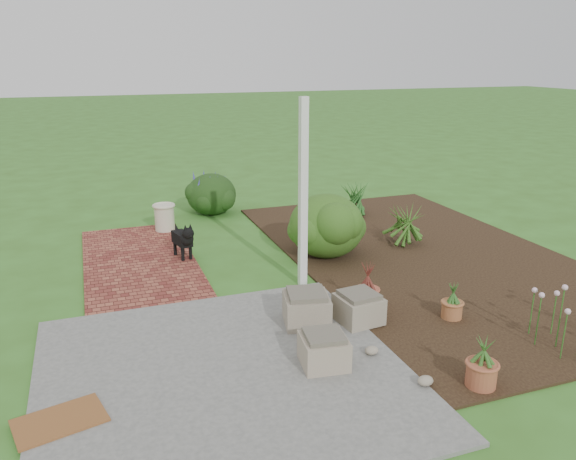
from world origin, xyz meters
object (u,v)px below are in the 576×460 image
object	(u,v)px
cream_ceramic_urn	(164,218)
stone_trough_near	(324,351)
black_dog	(183,238)
evergreen_shrub	(327,224)

from	to	relation	value
cream_ceramic_urn	stone_trough_near	bearing A→B (deg)	-80.58
black_dog	cream_ceramic_urn	bearing A→B (deg)	79.48
black_dog	cream_ceramic_urn	xyz separation A→B (m)	(-0.07, 1.54, -0.09)
black_dog	evergreen_shrub	distance (m)	2.18
black_dog	evergreen_shrub	world-z (taller)	evergreen_shrub
stone_trough_near	evergreen_shrub	bearing A→B (deg)	66.04
black_dog	cream_ceramic_urn	world-z (taller)	black_dog
stone_trough_near	evergreen_shrub	distance (m)	3.29
stone_trough_near	cream_ceramic_urn	distance (m)	5.15
cream_ceramic_urn	evergreen_shrub	bearing A→B (deg)	-43.98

